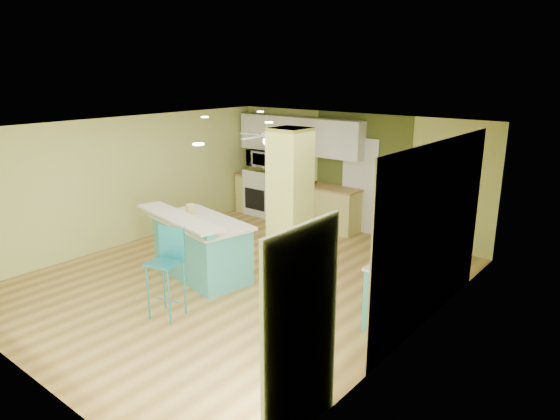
% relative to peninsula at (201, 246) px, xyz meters
% --- Properties ---
extents(floor, '(6.00, 7.00, 0.01)m').
position_rel_peninsula_xyz_m(floor, '(0.61, 0.31, -0.52)').
color(floor, olive).
rests_on(floor, ground).
extents(ceiling, '(6.00, 7.00, 0.01)m').
position_rel_peninsula_xyz_m(ceiling, '(0.61, 0.31, 1.99)').
color(ceiling, white).
rests_on(ceiling, wall_back).
extents(wall_back, '(6.00, 0.01, 2.50)m').
position_rel_peninsula_xyz_m(wall_back, '(0.61, 3.81, 0.73)').
color(wall_back, '#C0C66A').
rests_on(wall_back, floor).
extents(wall_front, '(6.00, 0.01, 2.50)m').
position_rel_peninsula_xyz_m(wall_front, '(0.61, -3.20, 0.73)').
color(wall_front, '#C0C66A').
rests_on(wall_front, floor).
extents(wall_left, '(0.01, 7.00, 2.50)m').
position_rel_peninsula_xyz_m(wall_left, '(-2.40, 0.31, 0.73)').
color(wall_left, '#C0C66A').
rests_on(wall_left, floor).
extents(wall_right, '(0.01, 7.00, 2.50)m').
position_rel_peninsula_xyz_m(wall_right, '(3.61, 0.31, 0.73)').
color(wall_right, '#C0C66A').
rests_on(wall_right, floor).
extents(wood_panel, '(0.02, 3.40, 2.50)m').
position_rel_peninsula_xyz_m(wood_panel, '(3.59, 0.91, 0.73)').
color(wood_panel, '#8D7A50').
rests_on(wood_panel, floor).
extents(olive_accent, '(2.20, 0.02, 2.50)m').
position_rel_peninsula_xyz_m(olive_accent, '(0.81, 3.79, 0.73)').
color(olive_accent, '#485220').
rests_on(olive_accent, floor).
extents(interior_door, '(0.82, 0.05, 2.00)m').
position_rel_peninsula_xyz_m(interior_door, '(0.81, 3.77, 0.48)').
color(interior_door, silver).
rests_on(interior_door, floor).
extents(french_door, '(0.04, 1.08, 2.10)m').
position_rel_peninsula_xyz_m(french_door, '(3.58, -1.99, 0.53)').
color(french_door, white).
rests_on(french_door, floor).
extents(column, '(0.55, 0.55, 2.50)m').
position_rel_peninsula_xyz_m(column, '(1.26, 0.81, 0.73)').
color(column, '#BFC259').
rests_on(column, floor).
extents(kitchen_run, '(3.25, 0.63, 0.94)m').
position_rel_peninsula_xyz_m(kitchen_run, '(-0.69, 3.51, -0.05)').
color(kitchen_run, '#D0C76D').
rests_on(kitchen_run, floor).
extents(stove, '(0.76, 0.66, 1.08)m').
position_rel_peninsula_xyz_m(stove, '(-1.64, 3.50, -0.06)').
color(stove, white).
rests_on(stove, floor).
extents(upper_cabinets, '(3.20, 0.34, 0.80)m').
position_rel_peninsula_xyz_m(upper_cabinets, '(-0.69, 3.63, 1.43)').
color(upper_cabinets, white).
rests_on(upper_cabinets, wall_back).
extents(microwave, '(0.70, 0.48, 0.39)m').
position_rel_peninsula_xyz_m(microwave, '(-1.64, 3.51, 0.83)').
color(microwave, white).
rests_on(microwave, wall_back).
extents(ceiling_fan, '(1.41, 1.41, 0.61)m').
position_rel_peninsula_xyz_m(ceiling_fan, '(-0.49, 2.31, 1.56)').
color(ceiling_fan, white).
rests_on(ceiling_fan, ceiling).
extents(pendant_lamp, '(0.14, 0.14, 0.69)m').
position_rel_peninsula_xyz_m(pendant_lamp, '(3.26, 1.06, 1.37)').
color(pendant_lamp, silver).
rests_on(pendant_lamp, ceiling).
extents(wall_decor, '(0.03, 0.90, 0.70)m').
position_rel_peninsula_xyz_m(wall_decor, '(3.57, 1.11, 1.03)').
color(wall_decor, brown).
rests_on(wall_decor, wood_panel).
extents(peninsula, '(2.14, 1.46, 1.12)m').
position_rel_peninsula_xyz_m(peninsula, '(0.00, 0.00, 0.00)').
color(peninsula, teal).
rests_on(peninsula, floor).
extents(bar_stool, '(0.51, 0.51, 1.27)m').
position_rel_peninsula_xyz_m(bar_stool, '(0.70, -1.21, 0.33)').
color(bar_stool, teal).
rests_on(bar_stool, floor).
extents(side_counter, '(0.59, 1.38, 0.89)m').
position_rel_peninsula_xyz_m(side_counter, '(3.31, 0.76, -0.07)').
color(side_counter, teal).
rests_on(side_counter, floor).
extents(fruit_bowl, '(0.30, 0.30, 0.07)m').
position_rel_peninsula_xyz_m(fruit_bowl, '(-0.20, 3.42, 0.46)').
color(fruit_bowl, '#362216').
rests_on(fruit_bowl, kitchen_run).
extents(canister, '(0.15, 0.15, 0.19)m').
position_rel_peninsula_xyz_m(canister, '(-0.33, 0.10, 0.55)').
color(canister, gold).
rests_on(canister, peninsula).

